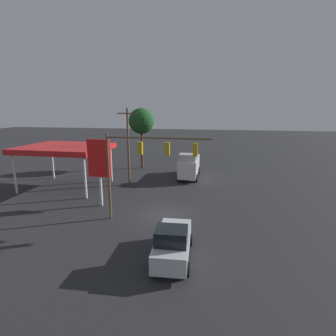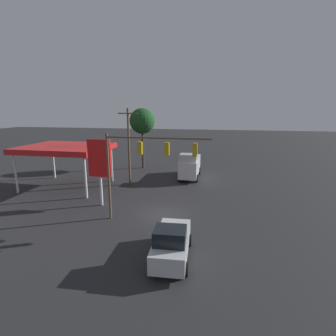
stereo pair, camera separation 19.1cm
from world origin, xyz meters
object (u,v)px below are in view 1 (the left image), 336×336
utility_pole (128,145)px  price_sign (99,161)px  traffic_signal_assembly (145,157)px  delivery_truck (189,165)px  street_tree (141,121)px  pickup_parked (173,243)px

utility_pole → price_sign: 7.41m
utility_pole → price_sign: utility_pole is taller
traffic_signal_assembly → delivery_truck: bearing=-97.4°
delivery_truck → utility_pole: bearing=-55.8°
traffic_signal_assembly → utility_pole: bearing=-64.1°
delivery_truck → street_tree: (7.97, -4.65, 5.59)m
street_tree → utility_pole: bearing=96.7°
street_tree → price_sign: bearing=92.9°
price_sign → pickup_parked: bearing=136.5°
price_sign → pickup_parked: (-8.36, 7.92, -3.31)m
traffic_signal_assembly → street_tree: size_ratio=0.90×
utility_pole → delivery_truck: 8.93m
pickup_parked → utility_pole: bearing=-155.5°
pickup_parked → delivery_truck: bearing=-179.8°
pickup_parked → traffic_signal_assembly: bearing=-151.9°
price_sign → street_tree: street_tree is taller
traffic_signal_assembly → price_sign: 5.97m
price_sign → delivery_truck: 14.32m
traffic_signal_assembly → utility_pole: utility_pole is taller
utility_pole → delivery_truck: size_ratio=1.36×
utility_pole → delivery_truck: bearing=-145.4°
utility_pole → pickup_parked: (-8.09, 15.31, -3.79)m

